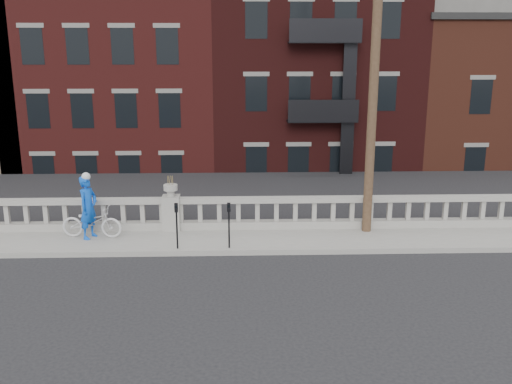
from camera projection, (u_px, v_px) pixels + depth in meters
The scene contains 10 objects.
ground at pixel (155, 283), 14.49m from camera, with size 120.00×120.00×0.00m, color black.
sidewalk at pixel (169, 241), 17.38m from camera, with size 32.00×2.20×0.15m, color gray.
balustrade at pixel (172, 214), 18.16m from camera, with size 28.00×0.34×1.03m.
planter_pedestal at pixel (171, 209), 18.11m from camera, with size 0.55×0.55×1.76m.
lower_level at pixel (213, 98), 36.15m from camera, with size 80.00×44.00×20.80m.
utility_pole at pixel (375, 67), 16.86m from camera, with size 1.60×0.28×10.00m.
parking_meter_b at pixel (177, 221), 16.34m from camera, with size 0.10×0.09×1.36m.
parking_meter_c at pixel (229, 220), 16.38m from camera, with size 0.10×0.09×1.36m.
bicycle at pixel (92, 222), 17.42m from camera, with size 0.64×1.84×0.97m, color silver.
cyclist at pixel (88, 207), 17.23m from camera, with size 0.71×0.46×1.94m, color blue.
Camera 1 is at (2.13, -13.53, 5.87)m, focal length 40.00 mm.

